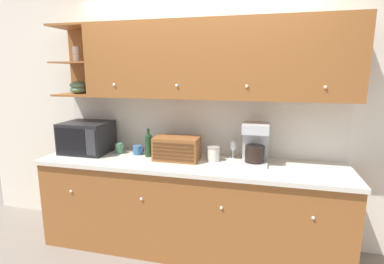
{
  "coord_description": "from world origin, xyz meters",
  "views": [
    {
      "loc": [
        0.7,
        -3.02,
        1.77
      ],
      "look_at": [
        0.0,
        -0.23,
        1.19
      ],
      "focal_mm": 28.0,
      "sensor_mm": 36.0,
      "label": 1
    }
  ],
  "objects_px": {
    "storage_canister": "(214,154)",
    "bread_box": "(177,148)",
    "microwave": "(87,137)",
    "wine_bottle": "(149,144)",
    "coffee_maker": "(255,143)",
    "wine_glass": "(233,146)",
    "mug_blue_second": "(119,148)",
    "mug": "(138,150)"
  },
  "relations": [
    {
      "from": "bread_box",
      "to": "coffee_maker",
      "type": "bearing_deg",
      "value": 4.71
    },
    {
      "from": "microwave",
      "to": "mug",
      "type": "bearing_deg",
      "value": 4.93
    },
    {
      "from": "storage_canister",
      "to": "wine_glass",
      "type": "xyz_separation_m",
      "value": [
        0.17,
        0.13,
        0.06
      ]
    },
    {
      "from": "mug_blue_second",
      "to": "mug",
      "type": "relative_size",
      "value": 1.0
    },
    {
      "from": "storage_canister",
      "to": "coffee_maker",
      "type": "xyz_separation_m",
      "value": [
        0.39,
        0.01,
        0.13
      ]
    },
    {
      "from": "microwave",
      "to": "mug_blue_second",
      "type": "xyz_separation_m",
      "value": [
        0.35,
        0.04,
        -0.11
      ]
    },
    {
      "from": "microwave",
      "to": "coffee_maker",
      "type": "xyz_separation_m",
      "value": [
        1.76,
        0.02,
        0.03
      ]
    },
    {
      "from": "wine_bottle",
      "to": "storage_canister",
      "type": "bearing_deg",
      "value": 0.62
    },
    {
      "from": "bread_box",
      "to": "storage_canister",
      "type": "height_order",
      "value": "bread_box"
    },
    {
      "from": "wine_bottle",
      "to": "coffee_maker",
      "type": "xyz_separation_m",
      "value": [
        1.06,
        0.02,
        0.06
      ]
    },
    {
      "from": "bread_box",
      "to": "storage_canister",
      "type": "xyz_separation_m",
      "value": [
        0.36,
        0.05,
        -0.04
      ]
    },
    {
      "from": "mug",
      "to": "wine_glass",
      "type": "distance_m",
      "value": 0.99
    },
    {
      "from": "mug_blue_second",
      "to": "microwave",
      "type": "bearing_deg",
      "value": -172.87
    },
    {
      "from": "storage_canister",
      "to": "mug_blue_second",
      "type": "bearing_deg",
      "value": 178.38
    },
    {
      "from": "microwave",
      "to": "bread_box",
      "type": "distance_m",
      "value": 1.01
    },
    {
      "from": "storage_canister",
      "to": "wine_glass",
      "type": "bearing_deg",
      "value": 36.7
    },
    {
      "from": "mug",
      "to": "storage_canister",
      "type": "bearing_deg",
      "value": -2.34
    },
    {
      "from": "microwave",
      "to": "storage_canister",
      "type": "relative_size",
      "value": 3.49
    },
    {
      "from": "wine_bottle",
      "to": "storage_canister",
      "type": "height_order",
      "value": "wine_bottle"
    },
    {
      "from": "mug_blue_second",
      "to": "storage_canister",
      "type": "xyz_separation_m",
      "value": [
        1.02,
        -0.03,
        0.02
      ]
    },
    {
      "from": "microwave",
      "to": "mug_blue_second",
      "type": "distance_m",
      "value": 0.37
    },
    {
      "from": "mug",
      "to": "wine_bottle",
      "type": "xyz_separation_m",
      "value": [
        0.14,
        -0.04,
        0.08
      ]
    },
    {
      "from": "wine_glass",
      "to": "mug",
      "type": "bearing_deg",
      "value": -174.43
    },
    {
      "from": "mug_blue_second",
      "to": "bread_box",
      "type": "relative_size",
      "value": 0.25
    },
    {
      "from": "bread_box",
      "to": "coffee_maker",
      "type": "relative_size",
      "value": 1.12
    },
    {
      "from": "mug_blue_second",
      "to": "mug",
      "type": "bearing_deg",
      "value": 1.18
    },
    {
      "from": "coffee_maker",
      "to": "wine_bottle",
      "type": "bearing_deg",
      "value": -179.09
    },
    {
      "from": "mug",
      "to": "wine_bottle",
      "type": "relative_size",
      "value": 0.37
    },
    {
      "from": "storage_canister",
      "to": "bread_box",
      "type": "bearing_deg",
      "value": -171.69
    },
    {
      "from": "microwave",
      "to": "bread_box",
      "type": "bearing_deg",
      "value": -2.08
    },
    {
      "from": "mug_blue_second",
      "to": "mug",
      "type": "xyz_separation_m",
      "value": [
        0.21,
        0.0,
        -0.01
      ]
    },
    {
      "from": "bread_box",
      "to": "wine_glass",
      "type": "height_order",
      "value": "bread_box"
    },
    {
      "from": "mug",
      "to": "bread_box",
      "type": "xyz_separation_m",
      "value": [
        0.45,
        -0.09,
        0.07
      ]
    },
    {
      "from": "coffee_maker",
      "to": "bread_box",
      "type": "bearing_deg",
      "value": -175.29
    },
    {
      "from": "wine_bottle",
      "to": "coffee_maker",
      "type": "distance_m",
      "value": 1.06
    },
    {
      "from": "mug",
      "to": "wine_glass",
      "type": "relative_size",
      "value": 0.57
    },
    {
      "from": "mug_blue_second",
      "to": "wine_glass",
      "type": "height_order",
      "value": "wine_glass"
    },
    {
      "from": "coffee_maker",
      "to": "mug",
      "type": "bearing_deg",
      "value": 178.87
    },
    {
      "from": "wine_glass",
      "to": "coffee_maker",
      "type": "relative_size",
      "value": 0.49
    },
    {
      "from": "mug",
      "to": "coffee_maker",
      "type": "height_order",
      "value": "coffee_maker"
    },
    {
      "from": "microwave",
      "to": "wine_glass",
      "type": "xyz_separation_m",
      "value": [
        1.54,
        0.14,
        -0.04
      ]
    },
    {
      "from": "mug_blue_second",
      "to": "wine_bottle",
      "type": "height_order",
      "value": "wine_bottle"
    }
  ]
}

